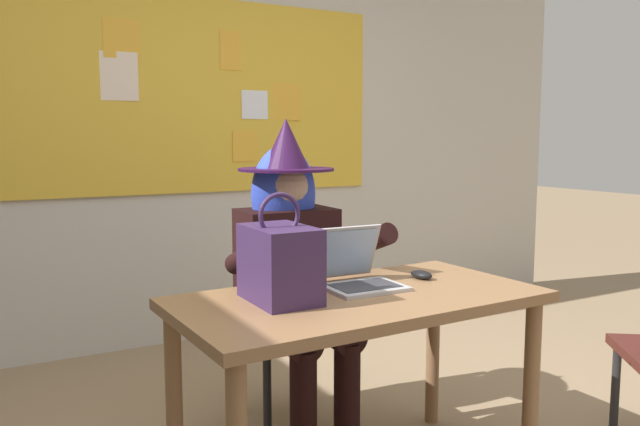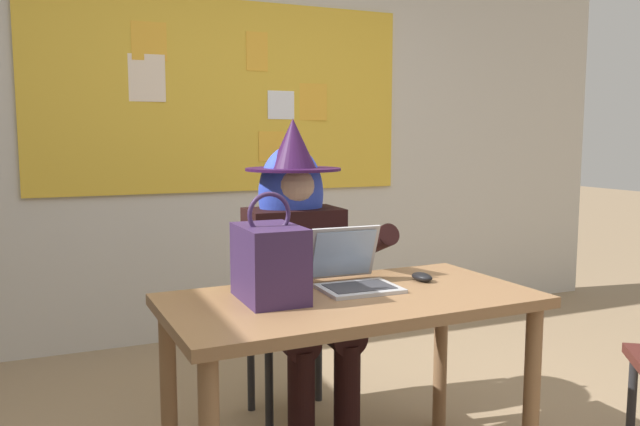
% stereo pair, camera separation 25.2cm
% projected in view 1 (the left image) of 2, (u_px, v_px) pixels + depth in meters
% --- Properties ---
extents(wall_back_bulletin, '(6.04, 2.21, 2.87)m').
position_uv_depth(wall_back_bulletin, '(197.00, 113.00, 3.98)').
color(wall_back_bulletin, beige).
rests_on(wall_back_bulletin, ground).
extents(desk_main, '(1.35, 0.72, 0.73)m').
position_uv_depth(desk_main, '(359.00, 321.00, 2.29)').
color(desk_main, '#8E6642').
rests_on(desk_main, ground).
extents(chair_at_desk, '(0.45, 0.45, 0.91)m').
position_uv_depth(chair_at_desk, '(282.00, 308.00, 2.93)').
color(chair_at_desk, '#2D3347').
rests_on(chair_at_desk, ground).
extents(person_costumed, '(0.60, 0.68, 1.38)m').
position_uv_depth(person_costumed, '(293.00, 254.00, 2.78)').
color(person_costumed, black).
rests_on(person_costumed, ground).
extents(laptop, '(0.29, 0.31, 0.22)m').
position_uv_depth(laptop, '(357.00, 273.00, 2.40)').
color(laptop, '#B7B7BC').
rests_on(laptop, desk_main).
extents(computer_mouse, '(0.07, 0.11, 0.03)m').
position_uv_depth(computer_mouse, '(421.00, 275.00, 2.53)').
color(computer_mouse, black).
rests_on(computer_mouse, desk_main).
extents(handbag, '(0.20, 0.30, 0.38)m').
position_uv_depth(handbag, '(280.00, 263.00, 2.17)').
color(handbag, '#38234C').
rests_on(handbag, desk_main).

